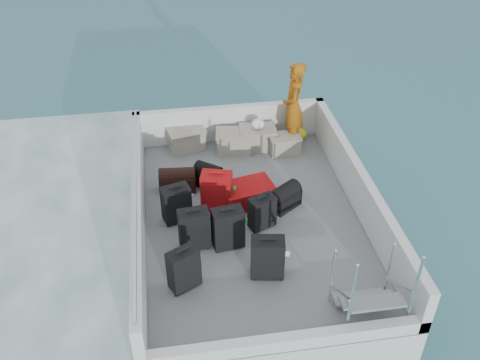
# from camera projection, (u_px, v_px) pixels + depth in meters

# --- Properties ---
(ground) EXTENTS (160.00, 160.00, 0.00)m
(ground) POSITION_uv_depth(u_px,v_px,m) (251.00, 247.00, 8.78)
(ground) COLOR #1C5062
(ground) RESTS_ON ground
(ferry_hull) EXTENTS (3.60, 5.00, 0.60)m
(ferry_hull) POSITION_uv_depth(u_px,v_px,m) (252.00, 234.00, 8.60)
(ferry_hull) COLOR silver
(ferry_hull) RESTS_ON ground
(deck) EXTENTS (3.30, 4.70, 0.02)m
(deck) POSITION_uv_depth(u_px,v_px,m) (252.00, 219.00, 8.42)
(deck) COLOR slate
(deck) RESTS_ON ferry_hull
(deck_fittings) EXTENTS (3.60, 5.00, 0.90)m
(deck_fittings) POSITION_uv_depth(u_px,v_px,m) (279.00, 211.00, 7.98)
(deck_fittings) COLOR silver
(deck_fittings) RESTS_ON deck
(suitcase_0) EXTENTS (0.47, 0.39, 0.64)m
(suitcase_0) POSITION_uv_depth(u_px,v_px,m) (184.00, 269.00, 7.08)
(suitcase_0) COLOR black
(suitcase_0) RESTS_ON deck
(suitcase_1) EXTENTS (0.46, 0.29, 0.66)m
(suitcase_1) POSITION_uv_depth(u_px,v_px,m) (194.00, 230.00, 7.71)
(suitcase_1) COLOR black
(suitcase_1) RESTS_ON deck
(suitcase_2) EXTENTS (0.48, 0.37, 0.62)m
(suitcase_2) POSITION_uv_depth(u_px,v_px,m) (176.00, 204.00, 8.21)
(suitcase_2) COLOR black
(suitcase_2) RESTS_ON deck
(suitcase_4) EXTENTS (0.48, 0.32, 0.66)m
(suitcase_4) POSITION_uv_depth(u_px,v_px,m) (228.00, 229.00, 7.72)
(suitcase_4) COLOR black
(suitcase_4) RESTS_ON deck
(suitcase_5) EXTENTS (0.54, 0.40, 0.66)m
(suitcase_5) POSITION_uv_depth(u_px,v_px,m) (217.00, 191.00, 8.44)
(suitcase_5) COLOR #A10D0C
(suitcase_5) RESTS_ON deck
(suitcase_6) EXTENTS (0.49, 0.34, 0.63)m
(suitcase_6) POSITION_uv_depth(u_px,v_px,m) (267.00, 258.00, 7.26)
(suitcase_6) COLOR black
(suitcase_6) RESTS_ON deck
(suitcase_7) EXTENTS (0.45, 0.36, 0.55)m
(suitcase_7) POSITION_uv_depth(u_px,v_px,m) (262.00, 213.00, 8.10)
(suitcase_7) COLOR black
(suitcase_7) RESTS_ON deck
(suitcase_8) EXTENTS (0.91, 0.70, 0.32)m
(suitcase_8) POSITION_uv_depth(u_px,v_px,m) (248.00, 194.00, 8.67)
(suitcase_8) COLOR #A10D0C
(suitcase_8) RESTS_ON deck
(duffel_0) EXTENTS (0.62, 0.35, 0.32)m
(duffel_0) POSITION_uv_depth(u_px,v_px,m) (178.00, 182.00, 8.94)
(duffel_0) COLOR black
(duffel_0) RESTS_ON deck
(duffel_1) EXTENTS (0.53, 0.51, 0.32)m
(duffel_1) POSITION_uv_depth(u_px,v_px,m) (208.00, 177.00, 9.04)
(duffel_1) COLOR black
(duffel_1) RESTS_ON deck
(duffel_2) EXTENTS (0.58, 0.53, 0.32)m
(duffel_2) POSITION_uv_depth(u_px,v_px,m) (285.00, 199.00, 8.56)
(duffel_2) COLOR black
(duffel_2) RESTS_ON deck
(crate_0) EXTENTS (0.70, 0.55, 0.37)m
(crate_0) POSITION_uv_depth(u_px,v_px,m) (187.00, 140.00, 9.95)
(crate_0) COLOR gray
(crate_0) RESTS_ON deck
(crate_1) EXTENTS (0.67, 0.50, 0.37)m
(crate_1) POSITION_uv_depth(u_px,v_px,m) (234.00, 142.00, 9.89)
(crate_1) COLOR gray
(crate_1) RESTS_ON deck
(crate_2) EXTENTS (0.66, 0.48, 0.38)m
(crate_2) POSITION_uv_depth(u_px,v_px,m) (258.00, 138.00, 9.99)
(crate_2) COLOR gray
(crate_2) RESTS_ON deck
(crate_3) EXTENTS (0.54, 0.38, 0.32)m
(crate_3) POSITION_uv_depth(u_px,v_px,m) (284.00, 145.00, 9.86)
(crate_3) COLOR gray
(crate_3) RESTS_ON deck
(yellow_bag) EXTENTS (0.28, 0.26, 0.22)m
(yellow_bag) POSITION_uv_depth(u_px,v_px,m) (299.00, 134.00, 10.27)
(yellow_bag) COLOR yellow
(yellow_bag) RESTS_ON deck
(white_bag) EXTENTS (0.24, 0.24, 0.18)m
(white_bag) POSITION_uv_depth(u_px,v_px,m) (258.00, 125.00, 9.82)
(white_bag) COLOR white
(white_bag) RESTS_ON crate_2
(passenger) EXTENTS (0.52, 0.68, 1.65)m
(passenger) POSITION_uv_depth(u_px,v_px,m) (293.00, 106.00, 9.68)
(passenger) COLOR orange
(passenger) RESTS_ON deck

